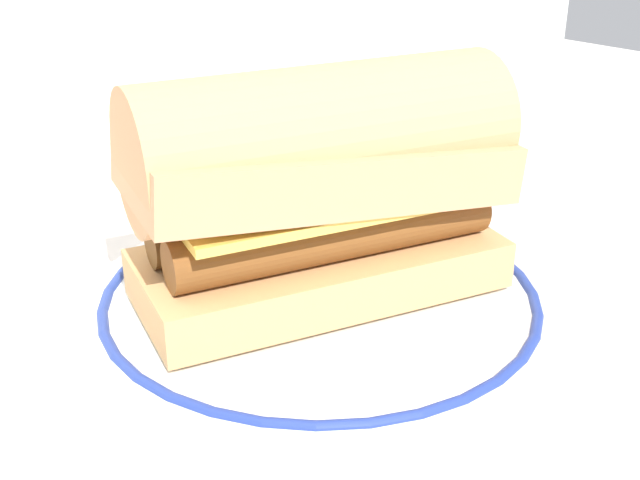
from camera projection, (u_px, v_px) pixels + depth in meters
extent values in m
plane|color=silver|center=(372.00, 307.00, 0.47)|extent=(1.50, 1.50, 0.00)
cylinder|color=white|center=(320.00, 303.00, 0.46)|extent=(0.26, 0.26, 0.01)
torus|color=navy|center=(320.00, 294.00, 0.46)|extent=(0.24, 0.24, 0.01)
cube|color=tan|center=(320.00, 268.00, 0.45)|extent=(0.21, 0.14, 0.03)
cylinder|color=brown|center=(332.00, 234.00, 0.43)|extent=(0.18, 0.08, 0.03)
cylinder|color=brown|center=(309.00, 214.00, 0.45)|extent=(0.18, 0.08, 0.03)
cube|color=#EFC64C|center=(320.00, 196.00, 0.43)|extent=(0.18, 0.13, 0.01)
cube|color=tan|center=(320.00, 164.00, 0.43)|extent=(0.22, 0.14, 0.05)
cylinder|color=tan|center=(320.00, 137.00, 0.42)|extent=(0.21, 0.13, 0.07)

